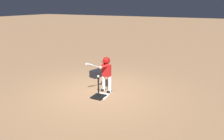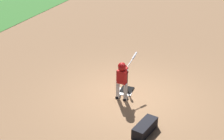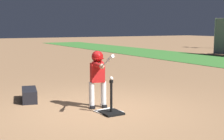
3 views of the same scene
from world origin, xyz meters
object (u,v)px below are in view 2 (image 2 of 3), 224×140
object	(u,v)px
batting_tee	(127,88)
batter_child	(122,76)
baseball	(127,70)
equipment_bag	(145,128)

from	to	relation	value
batting_tee	batter_child	distance (m)	0.85
batting_tee	baseball	distance (m)	0.61
batting_tee	equipment_bag	distance (m)	2.19
baseball	equipment_bag	bearing A→B (deg)	-149.83
batting_tee	baseball	bearing A→B (deg)	0.00
baseball	batting_tee	bearing A→B (deg)	180.00
equipment_bag	batting_tee	bearing A→B (deg)	43.35
equipment_bag	batter_child	bearing A→B (deg)	51.38
baseball	equipment_bag	world-z (taller)	baseball
batting_tee	baseball	size ratio (longest dim) A/B	9.02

